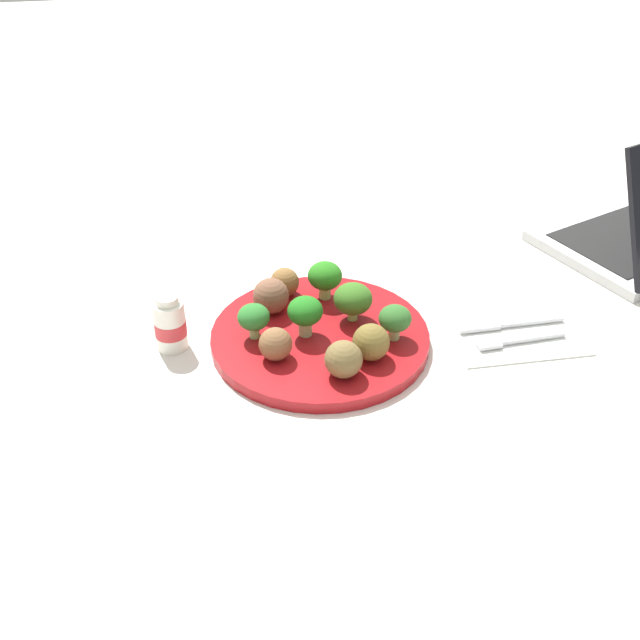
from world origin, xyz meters
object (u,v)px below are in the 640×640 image
object	(u,v)px
broccoli_floret_back_right	(395,319)
meatball_near_rim	(344,359)
fork	(515,339)
broccoli_floret_mid_right	(353,299)
broccoli_floret_mid_left	(305,311)
meatball_back_right	(271,296)
plate	(320,338)
broccoli_floret_back_left	(254,318)
meatball_front_right	(285,282)
broccoli_floret_center	(325,277)
meatball_mid_right	(371,342)
knife	(506,323)
meatball_center	(275,344)
yogurt_bottle	(170,324)
napkin	(515,334)

from	to	relation	value
broccoli_floret_back_right	meatball_near_rim	xyz separation A→B (m)	(0.08, 0.06, -0.01)
fork	broccoli_floret_mid_right	bearing A→B (deg)	-18.61
broccoli_floret_mid_left	meatball_back_right	bearing A→B (deg)	-57.48
plate	broccoli_floret_back_left	xyz separation A→B (m)	(0.08, -0.01, 0.04)
broccoli_floret_mid_left	plate	bearing A→B (deg)	170.39
meatball_front_right	broccoli_floret_center	bearing A→B (deg)	162.74
broccoli_floret_mid_left	broccoli_floret_center	size ratio (longest dim) A/B	1.01
plate	meatball_mid_right	world-z (taller)	meatball_mid_right
fork	plate	bearing A→B (deg)	-9.92
knife	broccoli_floret_back_right	bearing A→B (deg)	7.23
meatball_front_right	meatball_mid_right	xyz separation A→B (m)	(-0.08, 0.16, 0.00)
broccoli_floret_back_right	meatball_near_rim	size ratio (longest dim) A/B	1.03
meatball_center	yogurt_bottle	bearing A→B (deg)	-27.93
napkin	knife	xyz separation A→B (m)	(0.01, -0.02, 0.00)
broccoli_floret_center	meatball_near_rim	world-z (taller)	broccoli_floret_center
plate	napkin	size ratio (longest dim) A/B	1.65
broccoli_floret_mid_left	napkin	size ratio (longest dim) A/B	0.32
napkin	yogurt_bottle	distance (m)	0.45
fork	yogurt_bottle	world-z (taller)	yogurt_bottle
broccoli_floret_mid_right	meatball_mid_right	distance (m)	0.09
meatball_back_right	fork	xyz separation A→B (m)	(-0.30, 0.10, -0.03)
broccoli_floret_mid_right	meatball_near_rim	bearing A→B (deg)	73.28
napkin	yogurt_bottle	world-z (taller)	yogurt_bottle
broccoli_floret_center	broccoli_floret_mid_right	size ratio (longest dim) A/B	1.03
broccoli_floret_back_left	broccoli_floret_mid_left	world-z (taller)	broccoli_floret_mid_left
broccoli_floret_back_left	broccoli_floret_center	distance (m)	0.13
broccoli_floret_back_right	knife	world-z (taller)	broccoli_floret_back_right
fork	napkin	bearing A→B (deg)	-112.63
meatball_center	napkin	xyz separation A→B (m)	(-0.32, -0.02, -0.03)
broccoli_floret_mid_left	meatball_mid_right	distance (m)	0.10
meatball_near_rim	broccoli_floret_mid_left	bearing A→B (deg)	-71.08
yogurt_bottle	napkin	bearing A→B (deg)	173.77
meatball_back_right	fork	world-z (taller)	meatball_back_right
plate	broccoli_floret_back_left	distance (m)	0.09
broccoli_floret_mid_right	meatball_front_right	bearing A→B (deg)	-43.06
broccoli_floret_mid_right	yogurt_bottle	bearing A→B (deg)	0.12
broccoli_floret_back_left	meatball_front_right	world-z (taller)	broccoli_floret_back_left
meatball_front_right	broccoli_floret_mid_right	bearing A→B (deg)	136.94
meatball_mid_right	fork	bearing A→B (deg)	-174.65
broccoli_floret_back_left	napkin	world-z (taller)	broccoli_floret_back_left
broccoli_floret_mid_left	broccoli_floret_mid_right	xyz separation A→B (m)	(-0.07, -0.02, -0.00)
broccoli_floret_mid_right	meatball_front_right	world-z (taller)	broccoli_floret_mid_right
broccoli_floret_center	meatball_center	size ratio (longest dim) A/B	1.29
fork	broccoli_floret_center	bearing A→B (deg)	-28.91
meatball_back_right	knife	world-z (taller)	meatball_back_right
plate	broccoli_floret_back_right	distance (m)	0.10
broccoli_floret_back_left	broccoli_floret_mid_right	size ratio (longest dim) A/B	0.90
meatball_near_rim	yogurt_bottle	distance (m)	0.23
plate	broccoli_floret_back_right	bearing A→B (deg)	163.48
meatball_mid_right	meatball_center	bearing A→B (deg)	-9.23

